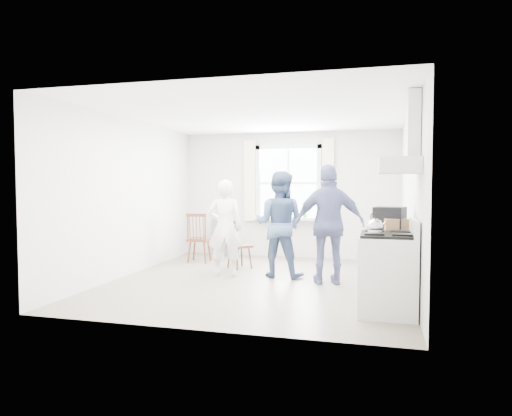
{
  "coord_description": "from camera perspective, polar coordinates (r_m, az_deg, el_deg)",
  "views": [
    {
      "loc": [
        1.76,
        -6.88,
        1.53
      ],
      "look_at": [
        -0.1,
        0.2,
        1.14
      ],
      "focal_mm": 32.0,
      "sensor_mm": 36.0,
      "label": 1
    }
  ],
  "objects": [
    {
      "name": "room_shell",
      "position": [
        7.11,
        0.36,
        1.17
      ],
      "size": [
        4.62,
        5.12,
        2.64
      ],
      "color": "gray",
      "rests_on": "ground"
    },
    {
      "name": "window_assembly",
      "position": [
        9.49,
        4.04,
        2.6
      ],
      "size": [
        1.88,
        0.24,
        1.7
      ],
      "color": "white",
      "rests_on": "room_shell"
    },
    {
      "name": "range_hood",
      "position": [
        5.55,
        18.01,
        6.71
      ],
      "size": [
        0.45,
        0.76,
        0.94
      ],
      "color": "silver",
      "rests_on": "room_shell"
    },
    {
      "name": "shelf_unit",
      "position": [
        9.8,
        -4.2,
        -3.61
      ],
      "size": [
        0.4,
        0.3,
        0.8
      ],
      "primitive_type": "cube",
      "color": "gray",
      "rests_on": "ground"
    },
    {
      "name": "gas_stove",
      "position": [
        5.63,
        16.12,
        -7.79
      ],
      "size": [
        0.68,
        0.76,
        1.12
      ],
      "color": "silver",
      "rests_on": "ground"
    },
    {
      "name": "kettle",
      "position": [
        5.43,
        14.66,
        -2.26
      ],
      "size": [
        0.18,
        0.18,
        0.26
      ],
      "color": "silver",
      "rests_on": "gas_stove"
    },
    {
      "name": "low_cabinet",
      "position": [
        6.33,
        16.6,
        -6.92
      ],
      "size": [
        0.5,
        0.55,
        0.9
      ],
      "primitive_type": "cube",
      "color": "silver",
      "rests_on": "ground"
    },
    {
      "name": "stereo_stack",
      "position": [
        6.21,
        16.37,
        -1.4
      ],
      "size": [
        0.44,
        0.42,
        0.33
      ],
      "color": "black",
      "rests_on": "low_cabinet"
    },
    {
      "name": "cardboard_box",
      "position": [
        6.11,
        17.01,
        -2.14
      ],
      "size": [
        0.33,
        0.27,
        0.19
      ],
      "primitive_type": "cube",
      "rotation": [
        0.0,
        0.0,
        0.24
      ],
      "color": "#957148",
      "rests_on": "low_cabinet"
    },
    {
      "name": "windsor_chair_a",
      "position": [
        8.9,
        -7.32,
        -3.04
      ],
      "size": [
        0.44,
        0.43,
        0.97
      ],
      "color": "#4D2618",
      "rests_on": "ground"
    },
    {
      "name": "windsor_chair_b",
      "position": [
        8.24,
        -2.62,
        -3.88
      ],
      "size": [
        0.52,
        0.52,
        0.89
      ],
      "color": "#4D2618",
      "rests_on": "ground"
    },
    {
      "name": "person_left",
      "position": [
        7.58,
        -3.9,
        -2.51
      ],
      "size": [
        0.69,
        0.69,
        1.6
      ],
      "primitive_type": "imported",
      "rotation": [
        0.0,
        0.0,
        3.35
      ],
      "color": "white",
      "rests_on": "ground"
    },
    {
      "name": "person_mid",
      "position": [
        7.5,
        2.95,
        -2.04
      ],
      "size": [
        0.93,
        0.93,
        1.74
      ],
      "primitive_type": "imported",
      "rotation": [
        0.0,
        0.0,
        3.04
      ],
      "color": "#41567A",
      "rests_on": "ground"
    },
    {
      "name": "person_right",
      "position": [
        7.04,
        9.16,
        -2.02
      ],
      "size": [
        1.3,
        1.3,
        1.83
      ],
      "primitive_type": "imported",
      "rotation": [
        0.0,
        0.0,
        3.38
      ],
      "color": "navy",
      "rests_on": "ground"
    },
    {
      "name": "potted_plant",
      "position": [
        9.36,
        6.26,
        -0.15
      ],
      "size": [
        0.23,
        0.23,
        0.33
      ],
      "primitive_type": "imported",
      "rotation": [
        0.0,
        0.0,
        0.31
      ],
      "color": "#306C32",
      "rests_on": "window_assembly"
    }
  ]
}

